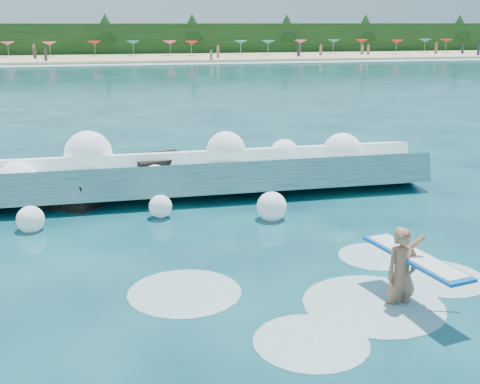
{
  "coord_description": "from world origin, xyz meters",
  "views": [
    {
      "loc": [
        -1.64,
        -11.87,
        5.23
      ],
      "look_at": [
        1.5,
        2.0,
        1.2
      ],
      "focal_mm": 45.0,
      "sensor_mm": 36.0,
      "label": 1
    }
  ],
  "objects": [
    {
      "name": "ground",
      "position": [
        0.0,
        0.0,
        0.0
      ],
      "size": [
        200.0,
        200.0,
        0.0
      ],
      "primitive_type": "plane",
      "color": "#072A3F",
      "rests_on": "ground"
    },
    {
      "name": "beach",
      "position": [
        0.0,
        78.0,
        0.2
      ],
      "size": [
        140.0,
        20.0,
        0.4
      ],
      "primitive_type": "cube",
      "color": "tan",
      "rests_on": "ground"
    },
    {
      "name": "wet_band",
      "position": [
        0.0,
        67.0,
        0.04
      ],
      "size": [
        140.0,
        5.0,
        0.08
      ],
      "primitive_type": "cube",
      "color": "silver",
      "rests_on": "ground"
    },
    {
      "name": "treeline",
      "position": [
        0.0,
        88.0,
        2.5
      ],
      "size": [
        140.0,
        4.0,
        5.0
      ],
      "primitive_type": "cube",
      "color": "black",
      "rests_on": "ground"
    },
    {
      "name": "breaking_wave",
      "position": [
        -0.96,
        6.4,
        0.56
      ],
      "size": [
        18.68,
        2.88,
        1.61
      ],
      "color": "teal",
      "rests_on": "ground"
    },
    {
      "name": "rock_cluster",
      "position": [
        -3.09,
        6.66,
        0.41
      ],
      "size": [
        7.95,
        3.19,
        1.28
      ],
      "color": "black",
      "rests_on": "ground"
    },
    {
      "name": "surfer_with_board",
      "position": [
        3.71,
        -2.32,
        0.7
      ],
      "size": [
        1.17,
        3.03,
        1.89
      ],
      "color": "#A86A4E",
      "rests_on": "ground"
    },
    {
      "name": "wave_spray",
      "position": [
        -1.52,
        6.23,
        1.06
      ],
      "size": [
        14.85,
        5.02,
        2.19
      ],
      "color": "white",
      "rests_on": "ground"
    },
    {
      "name": "surf_foam",
      "position": [
        2.77,
        -1.77,
        0.0
      ],
      "size": [
        9.1,
        5.24,
        0.14
      ],
      "color": "silver",
      "rests_on": "ground"
    },
    {
      "name": "beach_umbrellas",
      "position": [
        -0.1,
        80.41,
        2.25
      ],
      "size": [
        112.33,
        6.8,
        0.5
      ],
      "color": "red",
      "rests_on": "ground"
    },
    {
      "name": "beachgoers",
      "position": [
        -10.26,
        73.56,
        1.12
      ],
      "size": [
        107.5,
        13.25,
        1.93
      ],
      "color": "#3F332D",
      "rests_on": "ground"
    }
  ]
}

